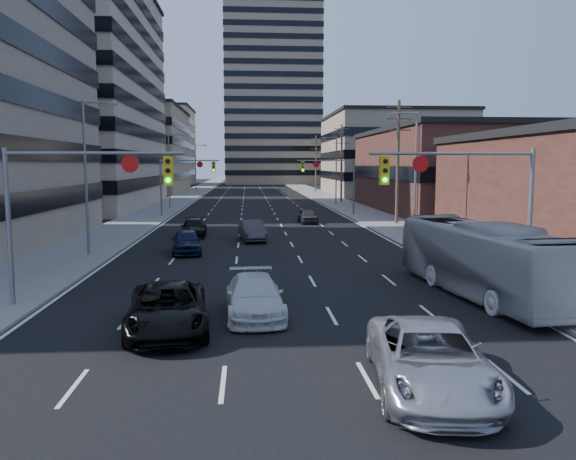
{
  "coord_description": "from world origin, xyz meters",
  "views": [
    {
      "loc": [
        -1.16,
        -13.35,
        5.37
      ],
      "look_at": [
        0.8,
        13.77,
        2.2
      ],
      "focal_mm": 35.0,
      "sensor_mm": 36.0,
      "label": 1
    }
  ],
  "objects_px": {
    "white_van": "(255,296)",
    "transit_bus": "(482,259)",
    "black_pickup": "(167,309)",
    "sedan_blue": "(186,242)",
    "silver_suv": "(430,358)"
  },
  "relations": [
    {
      "from": "white_van",
      "to": "transit_bus",
      "type": "distance_m",
      "value": 9.65
    },
    {
      "from": "black_pickup",
      "to": "sedan_blue",
      "type": "bearing_deg",
      "value": 87.46
    },
    {
      "from": "silver_suv",
      "to": "transit_bus",
      "type": "height_order",
      "value": "transit_bus"
    },
    {
      "from": "black_pickup",
      "to": "white_van",
      "type": "bearing_deg",
      "value": 24.69
    },
    {
      "from": "silver_suv",
      "to": "transit_bus",
      "type": "distance_m",
      "value": 10.72
    },
    {
      "from": "white_van",
      "to": "sedan_blue",
      "type": "relative_size",
      "value": 1.13
    },
    {
      "from": "black_pickup",
      "to": "white_van",
      "type": "relative_size",
      "value": 1.12
    },
    {
      "from": "white_van",
      "to": "transit_bus",
      "type": "height_order",
      "value": "transit_bus"
    },
    {
      "from": "black_pickup",
      "to": "white_van",
      "type": "height_order",
      "value": "black_pickup"
    },
    {
      "from": "white_van",
      "to": "sedan_blue",
      "type": "distance_m",
      "value": 15.0
    },
    {
      "from": "black_pickup",
      "to": "white_van",
      "type": "distance_m",
      "value": 3.31
    },
    {
      "from": "transit_bus",
      "to": "sedan_blue",
      "type": "xyz_separation_m",
      "value": [
        -13.28,
        12.12,
        -0.8
      ]
    },
    {
      "from": "silver_suv",
      "to": "sedan_blue",
      "type": "height_order",
      "value": "silver_suv"
    },
    {
      "from": "transit_bus",
      "to": "sedan_blue",
      "type": "height_order",
      "value": "transit_bus"
    },
    {
      "from": "sedan_blue",
      "to": "white_van",
      "type": "bearing_deg",
      "value": -81.54
    }
  ]
}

